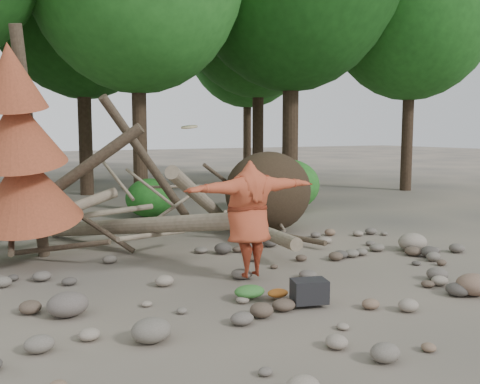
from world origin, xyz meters
TOP-DOWN VIEW (x-y plane):
  - ground at (0.00, 0.00)m, footprint 120.00×120.00m
  - deadfall_pile at (2.02, 4.24)m, footprint 8.55×5.24m
  - dead_conifer at (-3.12, 3.37)m, footprint 2.06×2.16m
  - bush_mid at (0.80, 7.80)m, footprint 1.40×1.40m
  - bush_right at (5.00, 7.00)m, footprint 2.00×2.00m
  - frisbee_thrower at (0.02, 0.79)m, footprint 2.38×0.99m
  - backpack at (0.11, -0.78)m, footprint 0.57×0.46m
  - cloth_green at (-0.50, -0.14)m, footprint 0.46×0.39m
  - cloth_orange at (-0.13, -0.33)m, footprint 0.32×0.26m
  - boulder_front_left at (-2.29, -0.92)m, footprint 0.48×0.43m
  - boulder_front_right at (2.60, -1.57)m, footprint 0.55×0.49m
  - boulder_mid_right at (4.09, 1.03)m, footprint 0.62×0.55m
  - boulder_mid_left at (-2.97, 0.46)m, footprint 0.55×0.49m

SIDE VIEW (x-z plane):
  - ground at x=0.00m, z-range 0.00..0.00m
  - cloth_orange at x=-0.13m, z-range 0.00..0.12m
  - cloth_green at x=-0.50m, z-range 0.00..0.17m
  - boulder_front_left at x=-2.29m, z-range 0.00..0.29m
  - backpack at x=0.11m, z-range 0.00..0.33m
  - boulder_front_right at x=2.60m, z-range 0.00..0.33m
  - boulder_mid_left at x=-2.97m, z-range 0.00..0.33m
  - boulder_mid_right at x=4.09m, z-range 0.00..0.37m
  - bush_mid at x=0.80m, z-range 0.00..1.12m
  - bush_right at x=5.00m, z-range 0.00..1.60m
  - deadfall_pile at x=2.02m, z-range -0.70..2.60m
  - frisbee_thrower at x=0.02m, z-range -0.21..2.30m
  - dead_conifer at x=-3.12m, z-range -0.06..4.29m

